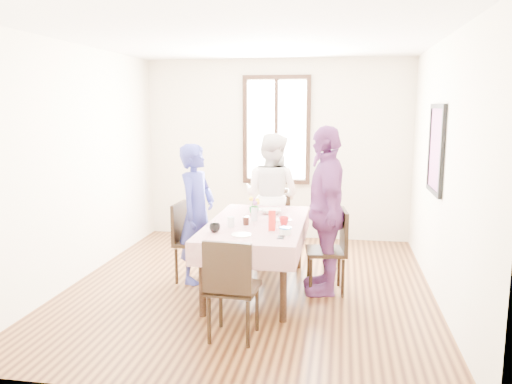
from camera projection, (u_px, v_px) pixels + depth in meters
ground at (250, 286)px, 5.71m from camera, size 4.50×4.50×0.00m
back_wall at (276, 150)px, 7.67m from camera, size 4.00×0.00×4.00m
right_wall at (443, 171)px, 5.15m from camera, size 0.00×4.50×4.50m
window_frame at (276, 130)px, 7.60m from camera, size 1.02×0.06×1.62m
window_pane at (276, 130)px, 7.61m from camera, size 0.90×0.02×1.50m
art_poster at (436, 149)px, 5.41m from camera, size 0.04×0.76×0.96m
dining_table at (257, 256)px, 5.57m from camera, size 0.90×1.76×0.75m
tablecloth at (257, 222)px, 5.50m from camera, size 1.02×1.88×0.01m
chair_left at (195, 242)px, 5.84m from camera, size 0.44×0.44×0.91m
chair_right at (326, 251)px, 5.48m from camera, size 0.47×0.47×0.91m
chair_far at (272, 224)px, 6.73m from camera, size 0.45×0.45×0.91m
chair_near at (233, 287)px, 4.38m from camera, size 0.44×0.44×0.91m
person_left at (196, 213)px, 5.78m from camera, size 0.49×0.65×1.59m
person_far at (272, 197)px, 6.64m from camera, size 0.98×0.88×1.66m
person_right at (325, 210)px, 5.41m from camera, size 0.58×1.11×1.81m
mug_black at (215, 228)px, 5.05m from camera, size 0.11×0.11×0.09m
mug_flag at (284, 221)px, 5.31m from camera, size 0.15×0.15×0.10m
mug_green at (254, 210)px, 5.90m from camera, size 0.12×0.12×0.09m
serving_bowl at (271, 211)px, 5.92m from camera, size 0.27×0.27×0.06m
juice_carton at (272, 220)px, 5.11m from camera, size 0.07×0.07×0.21m
butter_tub at (285, 231)px, 4.97m from camera, size 0.12×0.12×0.06m
jam_jar at (246, 221)px, 5.35m from camera, size 0.06×0.06×0.09m
drinking_glass at (231, 222)px, 5.27m from camera, size 0.07×0.07×0.11m
smartphone at (281, 237)px, 4.84m from camera, size 0.06×0.12×0.01m
flower_vase at (254, 214)px, 5.55m from camera, size 0.07×0.07×0.14m
plate_right at (283, 220)px, 5.58m from camera, size 0.20×0.20×0.01m
plate_far at (266, 209)px, 6.14m from camera, size 0.20×0.20×0.01m
plate_near at (241, 235)px, 4.92m from camera, size 0.20×0.20×0.01m
butter_lid at (285, 228)px, 4.96m from camera, size 0.12×0.12×0.01m
flower_bunch at (254, 203)px, 5.53m from camera, size 0.09×0.09×0.10m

